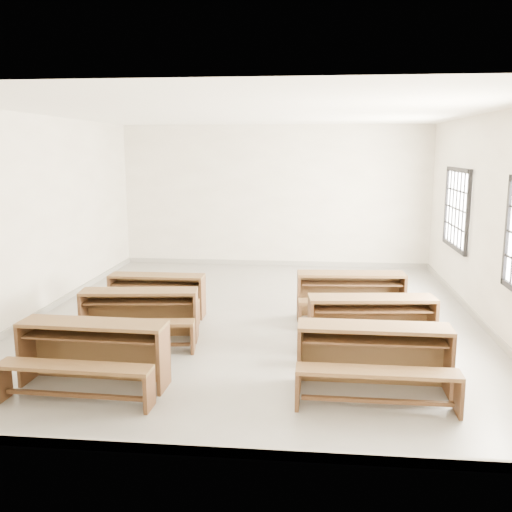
# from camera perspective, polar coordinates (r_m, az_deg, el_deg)

# --- Properties ---
(room) EXTENTS (8.50, 8.50, 3.20)m
(room) POSITION_cam_1_polar(r_m,az_deg,el_deg) (8.82, 0.59, 7.31)
(room) COLOR gray
(room) RESTS_ON ground
(desk_set_0) EXTENTS (1.70, 0.92, 0.75)m
(desk_set_0) POSITION_cam_1_polar(r_m,az_deg,el_deg) (6.73, -16.10, -9.03)
(desk_set_0) COLOR brown
(desk_set_0) RESTS_ON ground
(desk_set_1) EXTENTS (1.70, 1.02, 0.73)m
(desk_set_1) POSITION_cam_1_polar(r_m,az_deg,el_deg) (8.13, -11.62, -5.51)
(desk_set_1) COLOR brown
(desk_set_1) RESTS_ON ground
(desk_set_2) EXTENTS (1.52, 0.80, 0.68)m
(desk_set_2) POSITION_cam_1_polar(r_m,az_deg,el_deg) (9.26, -9.93, -3.64)
(desk_set_2) COLOR brown
(desk_set_2) RESTS_ON ground
(desk_set_3) EXTENTS (1.68, 0.88, 0.75)m
(desk_set_3) POSITION_cam_1_polar(r_m,az_deg,el_deg) (6.47, 11.70, -9.60)
(desk_set_3) COLOR brown
(desk_set_3) RESTS_ON ground
(desk_set_4) EXTENTS (1.74, 1.03, 0.75)m
(desk_set_4) POSITION_cam_1_polar(r_m,az_deg,el_deg) (7.69, 11.55, -6.37)
(desk_set_4) COLOR brown
(desk_set_4) RESTS_ON ground
(desk_set_5) EXTENTS (1.73, 0.98, 0.75)m
(desk_set_5) POSITION_cam_1_polar(r_m,az_deg,el_deg) (9.06, 9.48, -3.68)
(desk_set_5) COLOR brown
(desk_set_5) RESTS_ON ground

